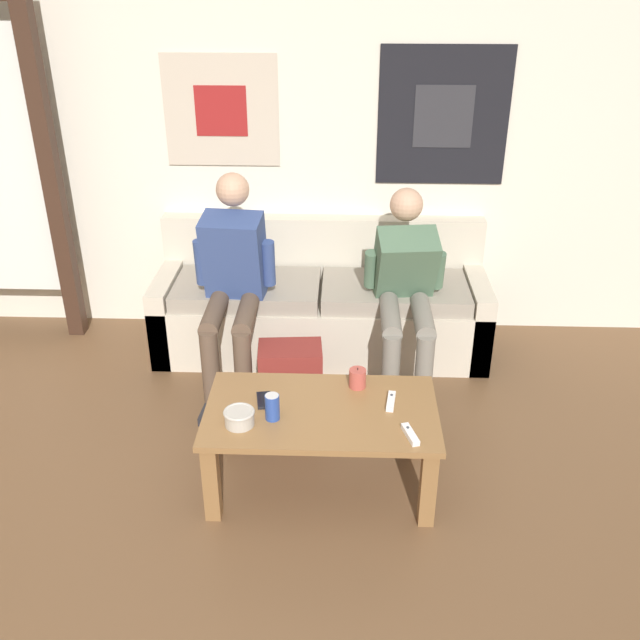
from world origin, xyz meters
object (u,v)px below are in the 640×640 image
object	(u,v)px
pillar_candle	(357,378)
game_controller_near_left	(391,401)
coffee_table	(321,423)
person_seated_teen	(406,286)
drink_can_blue	(272,407)
game_controller_near_right	(410,434)
ceramic_bowl	(239,417)
cell_phone	(264,400)
couch	(321,307)
person_seated_adult	(233,278)
backpack	(291,380)

from	to	relation	value
pillar_candle	game_controller_near_left	size ratio (longest dim) A/B	0.71
coffee_table	person_seated_teen	bearing A→B (deg)	65.93
drink_can_blue	game_controller_near_right	distance (m)	0.62
ceramic_bowl	cell_phone	world-z (taller)	ceramic_bowl
couch	game_controller_near_right	bearing A→B (deg)	-74.09
drink_can_blue	game_controller_near_left	world-z (taller)	drink_can_blue
game_controller_near_left	person_seated_adult	bearing A→B (deg)	133.22
game_controller_near_right	ceramic_bowl	bearing A→B (deg)	175.28
ceramic_bowl	game_controller_near_left	world-z (taller)	ceramic_bowl
couch	drink_can_blue	distance (m)	1.46
person_seated_adult	cell_phone	bearing A→B (deg)	-73.54
coffee_table	person_seated_adult	bearing A→B (deg)	118.98
pillar_candle	drink_can_blue	size ratio (longest dim) A/B	0.85
coffee_table	cell_phone	size ratio (longest dim) A/B	7.37
pillar_candle	drink_can_blue	bearing A→B (deg)	-143.99
person_seated_teen	ceramic_bowl	size ratio (longest dim) A/B	7.78
person_seated_teen	game_controller_near_right	distance (m)	1.20
couch	ceramic_bowl	xyz separation A→B (m)	(-0.31, -1.48, 0.19)
person_seated_adult	ceramic_bowl	size ratio (longest dim) A/B	8.55
ceramic_bowl	game_controller_near_right	xyz separation A→B (m)	(0.75, -0.06, -0.03)
coffee_table	game_controller_near_right	world-z (taller)	game_controller_near_right
couch	ceramic_bowl	size ratio (longest dim) A/B	14.68
backpack	game_controller_near_left	distance (m)	0.81
person_seated_adult	pillar_candle	xyz separation A→B (m)	(0.71, -0.78, -0.17)
backpack	game_controller_near_left	world-z (taller)	game_controller_near_left
backpack	game_controller_near_left	size ratio (longest dim) A/B	2.61
backpack	game_controller_near_right	bearing A→B (deg)	-54.74
drink_can_blue	backpack	bearing A→B (deg)	88.15
coffee_table	person_seated_teen	distance (m)	1.12
person_seated_teen	game_controller_near_right	xyz separation A→B (m)	(-0.05, -1.19, -0.15)
ceramic_bowl	cell_phone	size ratio (longest dim) A/B	0.97
person_seated_adult	person_seated_teen	size ratio (longest dim) A/B	1.10
game_controller_near_right	cell_phone	size ratio (longest dim) A/B	1.02
pillar_candle	person_seated_teen	bearing A→B (deg)	70.78
pillar_candle	couch	bearing A→B (deg)	100.56
drink_can_blue	game_controller_near_right	bearing A→B (deg)	-10.48
couch	game_controller_near_right	world-z (taller)	couch
game_controller_near_left	drink_can_blue	bearing A→B (deg)	-165.47
backpack	pillar_candle	world-z (taller)	pillar_candle
person_seated_adult	backpack	world-z (taller)	person_seated_adult
ceramic_bowl	pillar_candle	size ratio (longest dim) A/B	1.33
ceramic_bowl	pillar_candle	bearing A→B (deg)	32.07
couch	cell_phone	xyz separation A→B (m)	(-0.22, -1.30, 0.16)
coffee_table	game_controller_near_right	bearing A→B (deg)	-26.17
couch	person_seated_teen	xyz separation A→B (m)	(0.49, -0.36, 0.32)
pillar_candle	game_controller_near_left	xyz separation A→B (m)	(0.15, -0.14, -0.03)
drink_can_blue	game_controller_near_left	distance (m)	0.56
coffee_table	cell_phone	world-z (taller)	cell_phone
person_seated_teen	coffee_table	bearing A→B (deg)	-114.07
backpack	drink_can_blue	world-z (taller)	drink_can_blue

